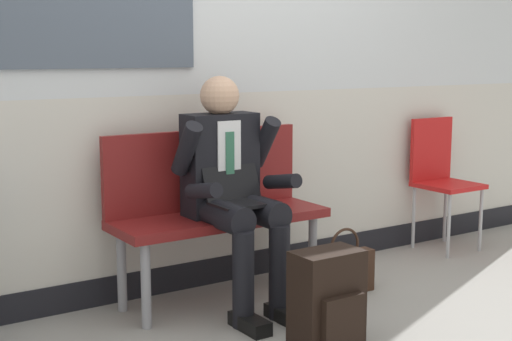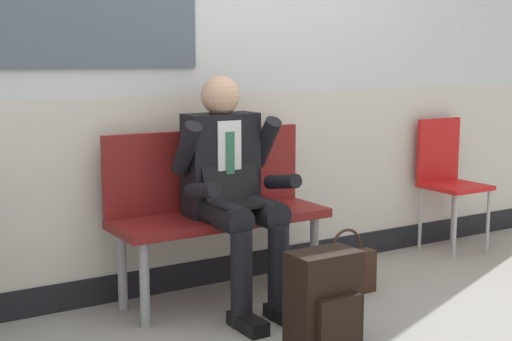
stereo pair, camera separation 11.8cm
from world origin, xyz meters
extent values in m
plane|color=gray|center=(0.00, 0.00, 0.00)|extent=(18.00, 18.00, 0.00)
cube|color=beige|center=(0.00, 0.75, 0.64)|extent=(6.55, 0.12, 0.97)
cube|color=black|center=(0.00, 0.75, 0.08)|extent=(6.55, 0.14, 0.16)
cube|color=maroon|center=(-0.20, 0.40, 0.47)|extent=(1.20, 0.42, 0.05)
cube|color=maroon|center=(-0.20, 0.58, 0.71)|extent=(1.20, 0.04, 0.45)
cylinder|color=gray|center=(-0.72, 0.25, 0.22)|extent=(0.05, 0.05, 0.44)
cylinder|color=gray|center=(-0.72, 0.55, 0.22)|extent=(0.05, 0.05, 0.44)
cylinder|color=gray|center=(0.32, 0.25, 0.22)|extent=(0.05, 0.05, 0.44)
cylinder|color=gray|center=(0.32, 0.55, 0.22)|extent=(0.05, 0.05, 0.44)
cylinder|color=black|center=(-0.31, 0.19, 0.54)|extent=(0.15, 0.40, 0.15)
cylinder|color=black|center=(-0.31, 0.00, 0.25)|extent=(0.11, 0.11, 0.49)
cube|color=black|center=(-0.31, -0.06, 0.04)|extent=(0.10, 0.26, 0.07)
cylinder|color=black|center=(-0.09, 0.19, 0.54)|extent=(0.15, 0.40, 0.15)
cylinder|color=black|center=(-0.09, 0.00, 0.25)|extent=(0.11, 0.11, 0.49)
cube|color=black|center=(-0.09, -0.06, 0.04)|extent=(0.10, 0.26, 0.07)
cube|color=black|center=(-0.20, 0.40, 0.77)|extent=(0.40, 0.18, 0.55)
cube|color=silver|center=(-0.20, 0.31, 0.82)|extent=(0.14, 0.01, 0.39)
cube|color=#2D664C|center=(-0.20, 0.30, 0.79)|extent=(0.05, 0.01, 0.33)
sphere|color=tan|center=(-0.20, 0.40, 1.14)|extent=(0.21, 0.21, 0.21)
cylinder|color=black|center=(-0.44, 0.33, 0.88)|extent=(0.09, 0.25, 0.30)
cylinder|color=black|center=(-0.44, 0.16, 0.68)|extent=(0.08, 0.27, 0.12)
cylinder|color=black|center=(0.04, 0.33, 0.88)|extent=(0.09, 0.25, 0.30)
cylinder|color=black|center=(0.04, 0.16, 0.68)|extent=(0.08, 0.27, 0.12)
cube|color=black|center=(-0.20, 0.16, 0.59)|extent=(0.33, 0.22, 0.02)
cube|color=black|center=(-0.20, 0.29, 0.70)|extent=(0.33, 0.08, 0.21)
cube|color=black|center=(-0.12, -0.42, 0.23)|extent=(0.32, 0.20, 0.46)
cube|color=black|center=(-0.12, -0.54, 0.16)|extent=(0.23, 0.04, 0.23)
cube|color=#331E14|center=(0.44, 0.11, 0.12)|extent=(0.39, 0.09, 0.24)
torus|color=#331E14|center=(0.44, 0.11, 0.28)|extent=(0.21, 0.02, 0.21)
cube|color=red|center=(1.66, 0.45, 0.46)|extent=(0.38, 0.38, 0.03)
cube|color=red|center=(1.66, 0.62, 0.69)|extent=(0.38, 0.03, 0.44)
cylinder|color=#A5A5AA|center=(1.50, 0.29, 0.22)|extent=(0.02, 0.02, 0.44)
cylinder|color=#A5A5AA|center=(1.82, 0.29, 0.22)|extent=(0.02, 0.02, 0.44)
cylinder|color=#A5A5AA|center=(1.50, 0.61, 0.22)|extent=(0.02, 0.02, 0.44)
cylinder|color=#A5A5AA|center=(1.82, 0.61, 0.22)|extent=(0.02, 0.02, 0.44)
camera|label=1|loc=(-2.19, -2.95, 1.36)|focal=51.21mm
camera|label=2|loc=(-2.09, -3.01, 1.36)|focal=51.21mm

